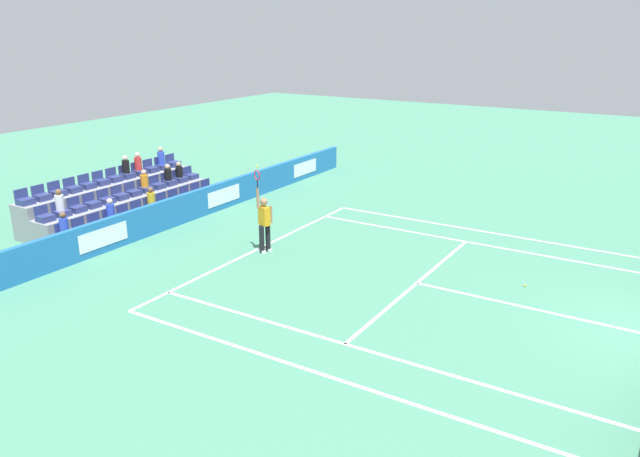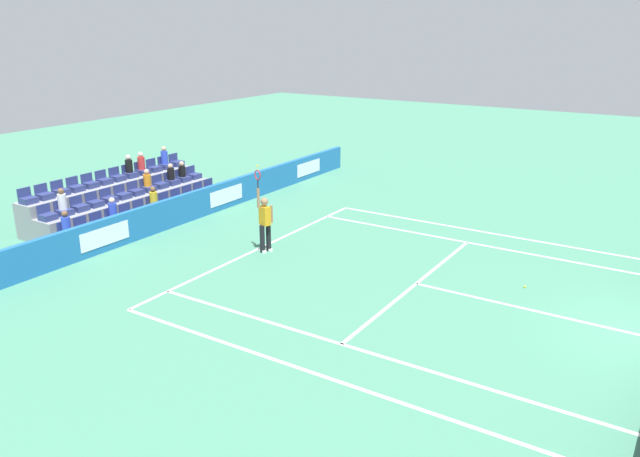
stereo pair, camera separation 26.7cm
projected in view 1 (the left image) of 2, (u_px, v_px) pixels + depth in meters
The scene contains 12 objects.
line_baseline at pixel (260, 248), 20.16m from camera, with size 10.97×0.10×0.01m, color white.
line_service at pixel (417, 283), 17.43m from camera, with size 8.23×0.10×0.01m, color white.
line_centre_service at pixel (534, 309), 15.84m from camera, with size 0.10×6.40×0.01m, color white.
line_singles_sideline_left at pixel (363, 349), 13.87m from camera, with size 0.10×11.89×0.01m, color white.
line_singles_sideline_right at pixel (479, 244), 20.53m from camera, with size 0.10×11.89×0.01m, color white.
line_doubles_sideline_left at pixel (332, 377), 12.76m from camera, with size 0.10×11.89×0.01m, color white.
line_doubles_sideline_right at pixel (492, 233), 21.64m from camera, with size 0.10×11.89×0.01m, color white.
line_centre_mark at pixel (262, 249), 20.11m from camera, with size 0.10×0.20×0.01m, color white.
sponsor_barrier at pixel (168, 214), 22.00m from camera, with size 23.42×0.22×1.06m.
tennis_player at pixel (264, 222), 19.53m from camera, with size 0.51×0.43×2.85m.
stadium_stand at pixel (123, 204), 23.15m from camera, with size 7.44×2.85×2.18m.
loose_tennis_ball at pixel (525, 285), 17.19m from camera, with size 0.07×0.07×0.07m, color #D1E533.
Camera 1 is at (15.13, -0.30, 6.89)m, focal length 34.91 mm.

